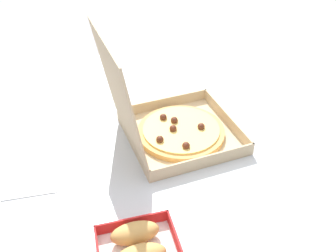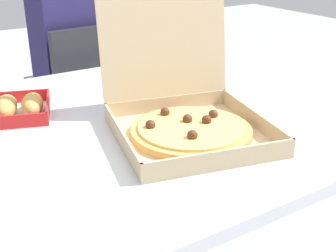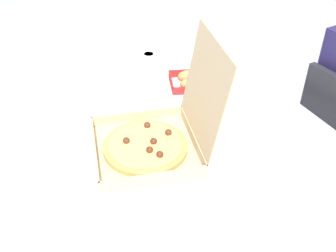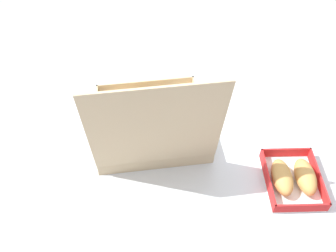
% 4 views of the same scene
% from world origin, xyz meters
% --- Properties ---
extents(dining_table, '(1.38, 0.99, 0.71)m').
position_xyz_m(dining_table, '(0.00, 0.00, 0.64)').
color(dining_table, silver).
rests_on(dining_table, ground_plane).
extents(chair, '(0.43, 0.43, 0.83)m').
position_xyz_m(chair, '(0.09, 0.73, 0.48)').
color(chair, '#232328').
rests_on(chair, ground_plane).
extents(diner_person, '(0.37, 0.43, 1.15)m').
position_xyz_m(diner_person, '(0.09, 0.79, 0.69)').
color(diner_person, '#333847').
rests_on(diner_person, ground_plane).
extents(pizza_box_open, '(0.42, 0.47, 0.38)m').
position_xyz_m(pizza_box_open, '(0.01, -0.14, 0.76)').
color(pizza_box_open, tan).
rests_on(pizza_box_open, dining_table).
extents(bread_side_box, '(0.20, 0.23, 0.06)m').
position_xyz_m(bread_side_box, '(-0.31, 0.17, 0.73)').
color(bread_side_box, white).
rests_on(bread_side_box, dining_table).
extents(cola_bottle, '(0.07, 0.07, 0.22)m').
position_xyz_m(cola_bottle, '(0.43, 0.43, 0.80)').
color(cola_bottle, orange).
rests_on(cola_bottle, dining_table).
extents(paper_menu, '(0.25, 0.22, 0.00)m').
position_xyz_m(paper_menu, '(0.11, 0.29, 0.71)').
color(paper_menu, white).
rests_on(paper_menu, dining_table).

